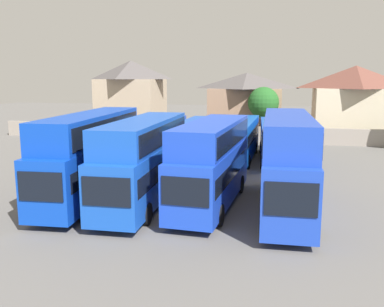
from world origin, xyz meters
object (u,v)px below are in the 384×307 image
object	(u,v)px
bus_2	(144,157)
bus_6	(194,137)
bus_1	(91,151)
house_terrace_centre	(246,103)
tree_left_of_lot	(263,103)
bus_5	(159,136)
bus_7	(239,138)
house_terrace_right	(354,101)
bus_3	(212,159)
house_terrace_left	(131,95)
bus_8	(276,139)
bus_4	(287,158)

from	to	relation	value
bus_2	bus_6	size ratio (longest dim) A/B	1.00
bus_1	house_terrace_centre	size ratio (longest dim) A/B	1.31
tree_left_of_lot	bus_5	bearing A→B (deg)	-125.09
bus_2	bus_7	bearing A→B (deg)	162.54
bus_5	tree_left_of_lot	bearing A→B (deg)	146.13
bus_6	house_terrace_right	xyz separation A→B (m)	(16.04, 17.06, 2.47)
bus_3	bus_6	size ratio (longest dim) A/B	0.93
bus_7	house_terrace_left	distance (m)	24.44
house_terrace_centre	bus_8	bearing A→B (deg)	-76.65
bus_7	house_terrace_left	size ratio (longest dim) A/B	1.20
bus_5	house_terrace_left	world-z (taller)	house_terrace_left
house_terrace_right	house_terrace_left	bearing A→B (deg)	178.40
bus_1	bus_7	world-z (taller)	bus_1
bus_3	bus_4	world-z (taller)	bus_4
bus_1	bus_5	world-z (taller)	bus_1
house_terrace_left	bus_5	bearing A→B (deg)	-62.97
house_terrace_left	tree_left_of_lot	bearing A→B (deg)	-15.84
bus_4	house_terrace_left	distance (m)	37.65
house_terrace_left	house_terrace_right	distance (m)	28.38
bus_6	bus_7	xyz separation A→B (m)	(4.08, -0.05, 0.10)
bus_2	tree_left_of_lot	world-z (taller)	tree_left_of_lot
bus_8	bus_5	bearing A→B (deg)	-92.73
bus_4	bus_5	xyz separation A→B (m)	(-11.28, 14.03, -0.99)
bus_1	bus_4	distance (m)	11.32
bus_1	bus_4	size ratio (longest dim) A/B	1.05
bus_1	bus_4	world-z (taller)	bus_4
bus_3	house_terrace_left	xyz separation A→B (m)	(-16.21, 31.54, 2.12)
bus_2	bus_5	world-z (taller)	bus_2
bus_4	house_terrace_left	size ratio (longest dim) A/B	1.23
bus_3	house_terrace_centre	bearing A→B (deg)	-175.00
bus_5	bus_6	xyz separation A→B (m)	(3.33, -0.21, -0.01)
bus_5	house_terrace_right	size ratio (longest dim) A/B	1.12
bus_5	bus_8	bearing A→B (deg)	91.96
bus_6	house_terrace_left	bearing A→B (deg)	-143.05
bus_3	house_terrace_left	distance (m)	35.53
bus_1	bus_3	distance (m)	7.25
bus_1	house_terrace_left	distance (m)	32.83
bus_5	tree_left_of_lot	size ratio (longest dim) A/B	1.79
tree_left_of_lot	house_terrace_right	bearing A→B (deg)	22.05
bus_3	bus_6	world-z (taller)	bus_3
bus_5	bus_6	distance (m)	3.34
bus_1	tree_left_of_lot	size ratio (longest dim) A/B	1.97
bus_5	bus_7	world-z (taller)	bus_7
house_terrace_centre	bus_7	bearing A→B (deg)	-87.00
bus_1	house_terrace_left	size ratio (longest dim) A/B	1.28
bus_4	bus_8	distance (m)	14.22
tree_left_of_lot	bus_8	bearing A→B (deg)	-82.33
bus_4	house_terrace_centre	distance (m)	31.42
house_terrace_left	bus_4	bearing A→B (deg)	-57.36
bus_6	house_terrace_right	bearing A→B (deg)	139.07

